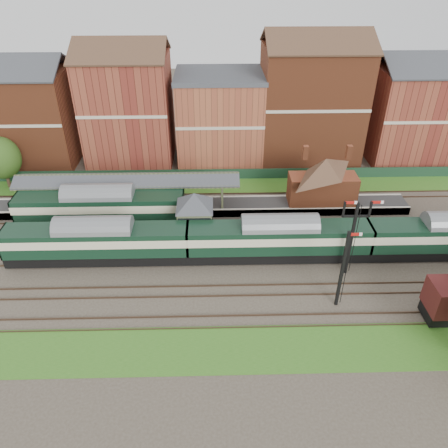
{
  "coord_description": "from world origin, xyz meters",
  "views": [
    {
      "loc": [
        -0.91,
        -35.97,
        27.82
      ],
      "look_at": [
        0.04,
        2.0,
        3.0
      ],
      "focal_mm": 35.0,
      "sensor_mm": 36.0,
      "label": 1
    }
  ],
  "objects_px": {
    "dmu_train": "(279,238)",
    "signal_box": "(195,216)",
    "platform_railcar": "(100,207)",
    "semaphore_bracket": "(353,234)"
  },
  "relations": [
    {
      "from": "dmu_train",
      "to": "signal_box",
      "type": "bearing_deg",
      "value": 159.14
    },
    {
      "from": "platform_railcar",
      "to": "dmu_train",
      "type": "bearing_deg",
      "value": -18.6
    },
    {
      "from": "signal_box",
      "to": "semaphore_bracket",
      "type": "xyz_separation_m",
      "value": [
        15.04,
        -5.75,
        1.44
      ]
    },
    {
      "from": "signal_box",
      "to": "platform_railcar",
      "type": "distance_m",
      "value": 11.28
    },
    {
      "from": "signal_box",
      "to": "platform_railcar",
      "type": "bearing_deg",
      "value": 163.23
    },
    {
      "from": "signal_box",
      "to": "dmu_train",
      "type": "xyz_separation_m",
      "value": [
        8.53,
        -3.25,
        -0.72
      ]
    },
    {
      "from": "signal_box",
      "to": "dmu_train",
      "type": "relative_size",
      "value": 0.11
    },
    {
      "from": "platform_railcar",
      "to": "signal_box",
      "type": "bearing_deg",
      "value": -16.77
    },
    {
      "from": "dmu_train",
      "to": "semaphore_bracket",
      "type": "bearing_deg",
      "value": -21.0
    },
    {
      "from": "signal_box",
      "to": "semaphore_bracket",
      "type": "height_order",
      "value": "semaphore_bracket"
    }
  ]
}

